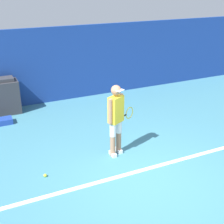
% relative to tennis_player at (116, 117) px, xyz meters
% --- Properties ---
extents(ground_plane, '(24.00, 24.00, 0.00)m').
position_rel_tennis_player_xyz_m(ground_plane, '(0.12, -1.20, -0.92)').
color(ground_plane, teal).
extents(back_wall, '(24.00, 0.10, 2.38)m').
position_rel_tennis_player_xyz_m(back_wall, '(0.12, 3.92, 0.27)').
color(back_wall, navy).
rests_on(back_wall, ground_plane).
extents(court_baseline, '(21.60, 0.10, 0.01)m').
position_rel_tennis_player_xyz_m(court_baseline, '(0.12, -0.87, -0.91)').
color(court_baseline, white).
rests_on(court_baseline, ground_plane).
extents(tennis_player, '(0.82, 0.50, 1.65)m').
position_rel_tennis_player_xyz_m(tennis_player, '(0.00, 0.00, 0.00)').
color(tennis_player, '#A37556').
rests_on(tennis_player, ground_plane).
extents(tennis_ball, '(0.07, 0.07, 0.07)m').
position_rel_tennis_player_xyz_m(tennis_ball, '(-1.71, -0.23, -0.88)').
color(tennis_ball, '#D1E533').
rests_on(tennis_ball, ground_plane).
extents(covered_chair, '(0.69, 0.56, 1.09)m').
position_rel_tennis_player_xyz_m(covered_chair, '(-1.88, 3.54, -0.40)').
color(covered_chair, '#333338').
rests_on(covered_chair, ground_plane).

